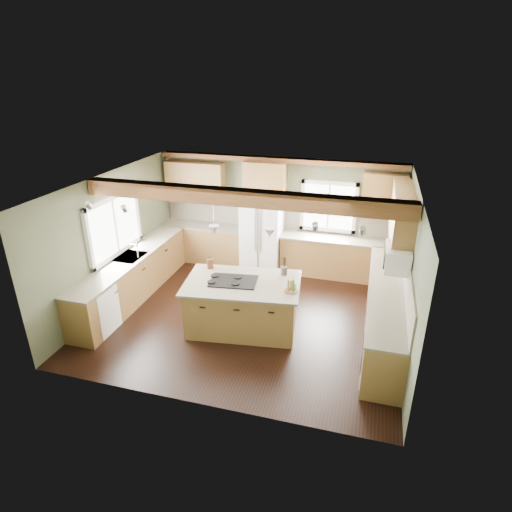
# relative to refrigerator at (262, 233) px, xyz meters

# --- Properties ---
(floor) EXTENTS (5.60, 5.60, 0.00)m
(floor) POSITION_rel_refrigerator_xyz_m (0.30, -2.12, -0.90)
(floor) COLOR black
(floor) RESTS_ON ground
(ceiling) EXTENTS (5.60, 5.60, 0.00)m
(ceiling) POSITION_rel_refrigerator_xyz_m (0.30, -2.12, 1.70)
(ceiling) COLOR silver
(ceiling) RESTS_ON wall_back
(wall_back) EXTENTS (5.60, 0.00, 5.60)m
(wall_back) POSITION_rel_refrigerator_xyz_m (0.30, 0.38, 0.40)
(wall_back) COLOR #474D37
(wall_back) RESTS_ON ground
(wall_left) EXTENTS (0.00, 5.00, 5.00)m
(wall_left) POSITION_rel_refrigerator_xyz_m (-2.50, -2.12, 0.40)
(wall_left) COLOR #474D37
(wall_left) RESTS_ON ground
(wall_right) EXTENTS (0.00, 5.00, 5.00)m
(wall_right) POSITION_rel_refrigerator_xyz_m (3.10, -2.12, 0.40)
(wall_right) COLOR #474D37
(wall_right) RESTS_ON ground
(ceiling_beam) EXTENTS (5.55, 0.26, 0.26)m
(ceiling_beam) POSITION_rel_refrigerator_xyz_m (0.30, -2.53, 1.57)
(ceiling_beam) COLOR #4E2916
(ceiling_beam) RESTS_ON ceiling
(soffit_trim) EXTENTS (5.55, 0.20, 0.10)m
(soffit_trim) POSITION_rel_refrigerator_xyz_m (0.30, 0.28, 1.64)
(soffit_trim) COLOR #4E2916
(soffit_trim) RESTS_ON ceiling
(backsplash_back) EXTENTS (5.58, 0.03, 0.58)m
(backsplash_back) POSITION_rel_refrigerator_xyz_m (0.30, 0.36, 0.31)
(backsplash_back) COLOR brown
(backsplash_back) RESTS_ON wall_back
(backsplash_right) EXTENTS (0.03, 3.70, 0.58)m
(backsplash_right) POSITION_rel_refrigerator_xyz_m (3.08, -2.07, 0.31)
(backsplash_right) COLOR brown
(backsplash_right) RESTS_ON wall_right
(base_cab_back_left) EXTENTS (2.02, 0.60, 0.88)m
(base_cab_back_left) POSITION_rel_refrigerator_xyz_m (-1.49, 0.08, -0.46)
(base_cab_back_left) COLOR brown
(base_cab_back_left) RESTS_ON floor
(counter_back_left) EXTENTS (2.06, 0.64, 0.04)m
(counter_back_left) POSITION_rel_refrigerator_xyz_m (-1.49, 0.08, 0.00)
(counter_back_left) COLOR #50473B
(counter_back_left) RESTS_ON base_cab_back_left
(base_cab_back_right) EXTENTS (2.62, 0.60, 0.88)m
(base_cab_back_right) POSITION_rel_refrigerator_xyz_m (1.79, 0.08, -0.46)
(base_cab_back_right) COLOR brown
(base_cab_back_right) RESTS_ON floor
(counter_back_right) EXTENTS (2.66, 0.64, 0.04)m
(counter_back_right) POSITION_rel_refrigerator_xyz_m (1.79, 0.08, 0.00)
(counter_back_right) COLOR #50473B
(counter_back_right) RESTS_ON base_cab_back_right
(base_cab_left) EXTENTS (0.60, 3.70, 0.88)m
(base_cab_left) POSITION_rel_refrigerator_xyz_m (-2.20, -2.07, -0.46)
(base_cab_left) COLOR brown
(base_cab_left) RESTS_ON floor
(counter_left) EXTENTS (0.64, 3.74, 0.04)m
(counter_left) POSITION_rel_refrigerator_xyz_m (-2.20, -2.07, 0.00)
(counter_left) COLOR #50473B
(counter_left) RESTS_ON base_cab_left
(base_cab_right) EXTENTS (0.60, 3.70, 0.88)m
(base_cab_right) POSITION_rel_refrigerator_xyz_m (2.80, -2.07, -0.46)
(base_cab_right) COLOR brown
(base_cab_right) RESTS_ON floor
(counter_right) EXTENTS (0.64, 3.74, 0.04)m
(counter_right) POSITION_rel_refrigerator_xyz_m (2.80, -2.07, 0.00)
(counter_right) COLOR #50473B
(counter_right) RESTS_ON base_cab_right
(upper_cab_back_left) EXTENTS (1.40, 0.35, 0.90)m
(upper_cab_back_left) POSITION_rel_refrigerator_xyz_m (-1.69, 0.21, 1.05)
(upper_cab_back_left) COLOR brown
(upper_cab_back_left) RESTS_ON wall_back
(upper_cab_over_fridge) EXTENTS (0.96, 0.35, 0.70)m
(upper_cab_over_fridge) POSITION_rel_refrigerator_xyz_m (-0.00, 0.21, 1.25)
(upper_cab_over_fridge) COLOR brown
(upper_cab_over_fridge) RESTS_ON wall_back
(upper_cab_right) EXTENTS (0.35, 2.20, 0.90)m
(upper_cab_right) POSITION_rel_refrigerator_xyz_m (2.92, -1.22, 1.05)
(upper_cab_right) COLOR brown
(upper_cab_right) RESTS_ON wall_right
(upper_cab_back_corner) EXTENTS (0.90, 0.35, 0.90)m
(upper_cab_back_corner) POSITION_rel_refrigerator_xyz_m (2.60, 0.21, 1.05)
(upper_cab_back_corner) COLOR brown
(upper_cab_back_corner) RESTS_ON wall_back
(window_left) EXTENTS (0.04, 1.60, 1.05)m
(window_left) POSITION_rel_refrigerator_xyz_m (-2.48, -2.07, 0.65)
(window_left) COLOR white
(window_left) RESTS_ON wall_left
(window_back) EXTENTS (1.10, 0.04, 1.00)m
(window_back) POSITION_rel_refrigerator_xyz_m (1.45, 0.36, 0.65)
(window_back) COLOR white
(window_back) RESTS_ON wall_back
(sink) EXTENTS (0.50, 0.65, 0.03)m
(sink) POSITION_rel_refrigerator_xyz_m (-2.20, -2.07, 0.01)
(sink) COLOR #262628
(sink) RESTS_ON counter_left
(faucet) EXTENTS (0.02, 0.02, 0.28)m
(faucet) POSITION_rel_refrigerator_xyz_m (-2.02, -2.07, 0.15)
(faucet) COLOR #B2B2B7
(faucet) RESTS_ON sink
(dishwasher) EXTENTS (0.60, 0.60, 0.84)m
(dishwasher) POSITION_rel_refrigerator_xyz_m (-2.19, -3.37, -0.47)
(dishwasher) COLOR white
(dishwasher) RESTS_ON floor
(oven) EXTENTS (0.60, 0.72, 0.84)m
(oven) POSITION_rel_refrigerator_xyz_m (2.79, -3.37, -0.47)
(oven) COLOR white
(oven) RESTS_ON floor
(microwave) EXTENTS (0.40, 0.70, 0.38)m
(microwave) POSITION_rel_refrigerator_xyz_m (2.88, -2.17, 0.65)
(microwave) COLOR white
(microwave) RESTS_ON wall_right
(pendant_left) EXTENTS (0.18, 0.18, 0.16)m
(pendant_left) POSITION_rel_refrigerator_xyz_m (-0.16, -2.60, 0.98)
(pendant_left) COLOR #B2B2B7
(pendant_left) RESTS_ON ceiling
(pendant_right) EXTENTS (0.18, 0.18, 0.16)m
(pendant_right) POSITION_rel_refrigerator_xyz_m (0.79, -2.47, 0.98)
(pendant_right) COLOR #B2B2B7
(pendant_right) RESTS_ON ceiling
(refrigerator) EXTENTS (0.90, 0.74, 1.80)m
(refrigerator) POSITION_rel_refrigerator_xyz_m (0.00, 0.00, 0.00)
(refrigerator) COLOR white
(refrigerator) RESTS_ON floor
(island) EXTENTS (2.05, 1.41, 0.88)m
(island) POSITION_rel_refrigerator_xyz_m (0.32, -2.53, -0.46)
(island) COLOR brown
(island) RESTS_ON floor
(island_top) EXTENTS (2.19, 1.55, 0.04)m
(island_top) POSITION_rel_refrigerator_xyz_m (0.32, -2.53, 0.00)
(island_top) COLOR #50473B
(island_top) RESTS_ON island
(cooktop) EXTENTS (0.89, 0.66, 0.02)m
(cooktop) POSITION_rel_refrigerator_xyz_m (0.16, -2.56, 0.03)
(cooktop) COLOR black
(cooktop) RESTS_ON island_top
(knife_block) EXTENTS (0.14, 0.13, 0.19)m
(knife_block) POSITION_rel_refrigerator_xyz_m (-0.44, -2.14, 0.11)
(knife_block) COLOR brown
(knife_block) RESTS_ON island_top
(utensil_crock) EXTENTS (0.13, 0.13, 0.15)m
(utensil_crock) POSITION_rel_refrigerator_xyz_m (0.96, -2.03, 0.10)
(utensil_crock) COLOR #3F3832
(utensil_crock) RESTS_ON island_top
(bottle_tray) EXTENTS (0.31, 0.31, 0.22)m
(bottle_tray) POSITION_rel_refrigerator_xyz_m (1.21, -2.63, 0.13)
(bottle_tray) COLOR brown
(bottle_tray) RESTS_ON island_top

